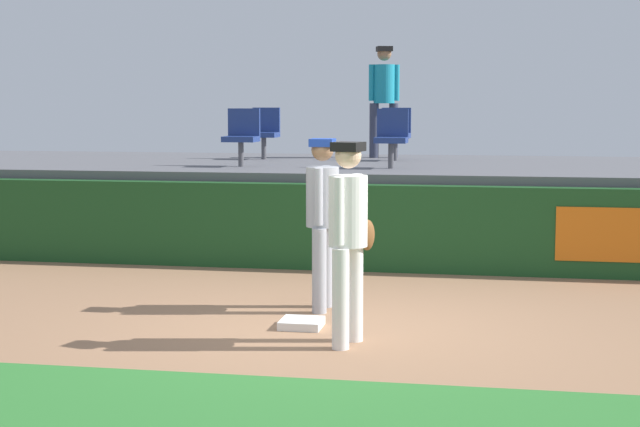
{
  "coord_description": "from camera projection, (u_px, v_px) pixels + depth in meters",
  "views": [
    {
      "loc": [
        1.63,
        -9.1,
        2.19
      ],
      "look_at": [
        -0.22,
        1.07,
        1.0
      ],
      "focal_mm": 55.3,
      "sensor_mm": 36.0,
      "label": 1
    }
  ],
  "objects": [
    {
      "name": "player_fielder_home",
      "position": [
        349.0,
        229.0,
        8.75
      ],
      "size": [
        0.44,
        0.54,
        1.83
      ],
      "rotation": [
        0.0,
        0.0,
        -1.82
      ],
      "color": "white",
      "rests_on": "ground_plane"
    },
    {
      "name": "ground_plane",
      "position": [
        323.0,
        330.0,
        9.44
      ],
      "size": [
        60.0,
        60.0,
        0.0
      ],
      "primitive_type": "plane",
      "color": "#936B4C"
    },
    {
      "name": "seat_back_center",
      "position": [
        396.0,
        131.0,
        15.71
      ],
      "size": [
        0.47,
        0.44,
        0.84
      ],
      "color": "#4C4C51",
      "rests_on": "bleacher_platform"
    },
    {
      "name": "player_runner_visitor",
      "position": [
        322.0,
        211.0,
        10.23
      ],
      "size": [
        0.35,
        0.5,
        1.8
      ],
      "rotation": [
        0.0,
        0.0,
        -1.59
      ],
      "color": "#9EA3AD",
      "rests_on": "ground_plane"
    },
    {
      "name": "seat_back_left",
      "position": [
        265.0,
        130.0,
        16.1
      ],
      "size": [
        0.45,
        0.44,
        0.84
      ],
      "color": "#4C4C51",
      "rests_on": "bleacher_platform"
    },
    {
      "name": "seat_front_left",
      "position": [
        242.0,
        134.0,
        14.32
      ],
      "size": [
        0.47,
        0.44,
        0.84
      ],
      "color": "#4C4C51",
      "rests_on": "bleacher_platform"
    },
    {
      "name": "first_base",
      "position": [
        302.0,
        323.0,
        9.54
      ],
      "size": [
        0.4,
        0.4,
        0.08
      ],
      "primitive_type": "cube",
      "color": "white",
      "rests_on": "ground_plane"
    },
    {
      "name": "bleacher_platform",
      "position": [
        391.0,
        203.0,
        15.18
      ],
      "size": [
        18.0,
        4.8,
        1.23
      ],
      "primitive_type": "cube",
      "color": "#59595E",
      "rests_on": "ground_plane"
    },
    {
      "name": "seat_front_center",
      "position": [
        392.0,
        135.0,
        13.93
      ],
      "size": [
        0.45,
        0.44,
        0.84
      ],
      "color": "#4C4C51",
      "rests_on": "bleacher_platform"
    },
    {
      "name": "spectator_hooded",
      "position": [
        384.0,
        93.0,
        16.41
      ],
      "size": [
        0.5,
        0.44,
        1.85
      ],
      "rotation": [
        0.0,
        0.0,
        3.42
      ],
      "color": "#33384C",
      "rests_on": "bleacher_platform"
    },
    {
      "name": "field_wall",
      "position": [
        370.0,
        228.0,
        12.67
      ],
      "size": [
        18.0,
        0.26,
        1.12
      ],
      "color": "#19471E",
      "rests_on": "ground_plane"
    }
  ]
}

